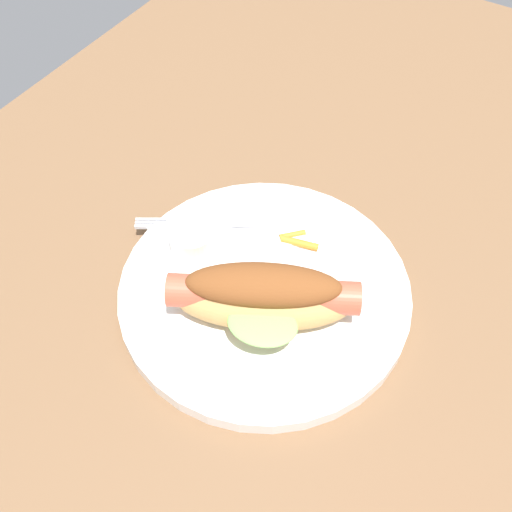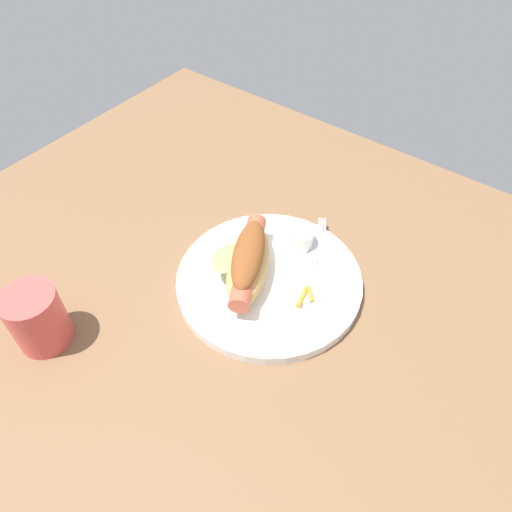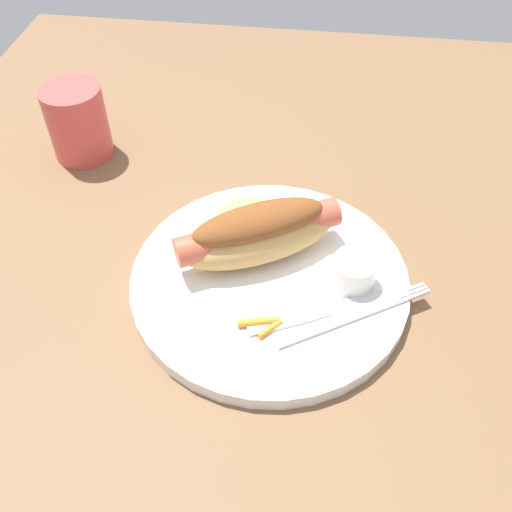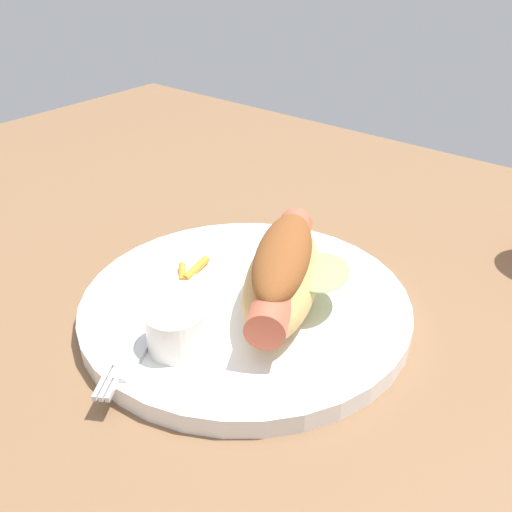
{
  "view_description": "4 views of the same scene",
  "coord_description": "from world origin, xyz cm",
  "px_view_note": "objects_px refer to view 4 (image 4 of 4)",
  "views": [
    {
      "loc": [
        -32.6,
        -14.48,
        48.61
      ],
      "look_at": [
        -3.41,
        3.49,
        5.22
      ],
      "focal_mm": 43.09,
      "sensor_mm": 36.0,
      "label": 1
    },
    {
      "loc": [
        22.5,
        -35.79,
        57.05
      ],
      "look_at": [
        -5.15,
        1.09,
        6.43
      ],
      "focal_mm": 34.27,
      "sensor_mm": 36.0,
      "label": 2
    },
    {
      "loc": [
        32.87,
        5.94,
        43.88
      ],
      "look_at": [
        -4.19,
        0.95,
        3.63
      ],
      "focal_mm": 39.79,
      "sensor_mm": 36.0,
      "label": 3
    },
    {
      "loc": [
        -29.95,
        33.25,
        29.69
      ],
      "look_at": [
        -4.62,
        2.13,
        5.99
      ],
      "focal_mm": 41.33,
      "sensor_mm": 36.0,
      "label": 4
    }
  ],
  "objects_px": {
    "carrot_garnish": "(191,270)",
    "hot_dog": "(283,271)",
    "sauce_ramekin": "(175,330)",
    "plate": "(245,306)",
    "fork": "(139,323)",
    "knife": "(166,316)"
  },
  "relations": [
    {
      "from": "plate",
      "to": "knife",
      "type": "xyz_separation_m",
      "value": [
        0.03,
        0.06,
        0.01
      ]
    },
    {
      "from": "sauce_ramekin",
      "to": "carrot_garnish",
      "type": "distance_m",
      "value": 0.1
    },
    {
      "from": "sauce_ramekin",
      "to": "fork",
      "type": "height_order",
      "value": "sauce_ramekin"
    },
    {
      "from": "sauce_ramekin",
      "to": "fork",
      "type": "distance_m",
      "value": 0.04
    },
    {
      "from": "hot_dog",
      "to": "fork",
      "type": "height_order",
      "value": "hot_dog"
    },
    {
      "from": "carrot_garnish",
      "to": "hot_dog",
      "type": "bearing_deg",
      "value": -170.45
    },
    {
      "from": "fork",
      "to": "carrot_garnish",
      "type": "relative_size",
      "value": 3.42
    },
    {
      "from": "hot_dog",
      "to": "fork",
      "type": "xyz_separation_m",
      "value": [
        0.07,
        0.1,
        -0.03
      ]
    },
    {
      "from": "hot_dog",
      "to": "sauce_ramekin",
      "type": "relative_size",
      "value": 3.94
    },
    {
      "from": "hot_dog",
      "to": "knife",
      "type": "height_order",
      "value": "hot_dog"
    },
    {
      "from": "sauce_ramekin",
      "to": "carrot_garnish",
      "type": "height_order",
      "value": "sauce_ramekin"
    },
    {
      "from": "hot_dog",
      "to": "carrot_garnish",
      "type": "bearing_deg",
      "value": -108.76
    },
    {
      "from": "fork",
      "to": "knife",
      "type": "distance_m",
      "value": 0.02
    },
    {
      "from": "plate",
      "to": "hot_dog",
      "type": "distance_m",
      "value": 0.05
    },
    {
      "from": "plate",
      "to": "hot_dog",
      "type": "relative_size",
      "value": 1.64
    },
    {
      "from": "sauce_ramekin",
      "to": "knife",
      "type": "bearing_deg",
      "value": -31.43
    },
    {
      "from": "sauce_ramekin",
      "to": "fork",
      "type": "relative_size",
      "value": 0.3
    },
    {
      "from": "fork",
      "to": "knife",
      "type": "height_order",
      "value": "same"
    },
    {
      "from": "hot_dog",
      "to": "knife",
      "type": "relative_size",
      "value": 1.05
    },
    {
      "from": "fork",
      "to": "plate",
      "type": "bearing_deg",
      "value": 121.56
    },
    {
      "from": "plate",
      "to": "knife",
      "type": "relative_size",
      "value": 1.73
    },
    {
      "from": "sauce_ramekin",
      "to": "hot_dog",
      "type": "bearing_deg",
      "value": -105.39
    }
  ]
}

